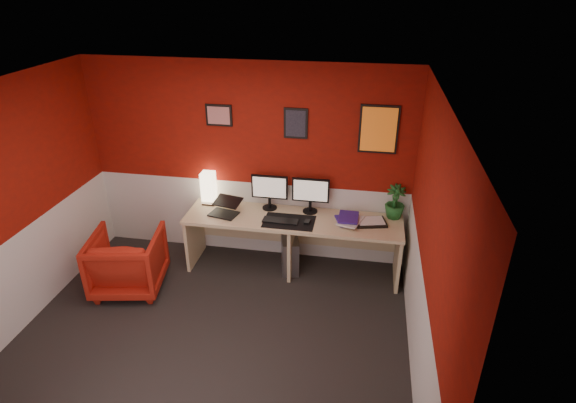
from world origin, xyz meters
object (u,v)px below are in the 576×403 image
at_px(armchair, 128,261).
at_px(monitor_left, 269,187).
at_px(laptop, 223,207).
at_px(zen_tray, 371,222).
at_px(monitor_right, 311,190).
at_px(potted_plant, 395,202).
at_px(shoji_lamp, 209,189).
at_px(pc_tower, 290,252).
at_px(desk, 293,244).

bearing_deg(armchair, monitor_left, -159.98).
relative_size(laptop, zen_tray, 0.94).
relative_size(zen_tray, armchair, 0.44).
height_order(monitor_right, potted_plant, monitor_right).
bearing_deg(laptop, zen_tray, 15.71).
relative_size(shoji_lamp, potted_plant, 0.97).
height_order(pc_tower, armchair, armchair).
xyz_separation_m(shoji_lamp, pc_tower, (1.07, -0.19, -0.70)).
height_order(monitor_left, pc_tower, monitor_left).
height_order(shoji_lamp, monitor_left, monitor_left).
height_order(potted_plant, armchair, potted_plant).
relative_size(desk, laptop, 7.88).
relative_size(shoji_lamp, laptop, 1.21).
height_order(desk, zen_tray, zen_tray).
bearing_deg(potted_plant, monitor_right, -178.07).
relative_size(shoji_lamp, zen_tray, 1.14).
distance_m(desk, monitor_right, 0.71).
xyz_separation_m(zen_tray, pc_tower, (-0.96, -0.01, -0.52)).
bearing_deg(pc_tower, monitor_right, 25.22).
bearing_deg(zen_tray, armchair, -165.24).
distance_m(desk, shoji_lamp, 1.26).
xyz_separation_m(potted_plant, pc_tower, (-1.23, -0.21, -0.71)).
bearing_deg(armchair, pc_tower, -169.02).
bearing_deg(potted_plant, shoji_lamp, -179.51).
relative_size(shoji_lamp, pc_tower, 0.89).
xyz_separation_m(monitor_left, armchair, (-1.50, -0.90, -0.66)).
xyz_separation_m(monitor_right, armchair, (-2.01, -0.89, -0.66)).
bearing_deg(pc_tower, potted_plant, -3.70).
relative_size(desk, shoji_lamp, 6.50).
bearing_deg(desk, monitor_right, 48.09).
xyz_separation_m(laptop, armchair, (-0.99, -0.63, -0.48)).
bearing_deg(monitor_right, monitor_left, 179.44).
distance_m(laptop, pc_tower, 1.01).
distance_m(desk, monitor_left, 0.76).
height_order(desk, pc_tower, desk).
xyz_separation_m(desk, monitor_right, (0.18, 0.20, 0.66)).
bearing_deg(zen_tray, monitor_right, 167.33).
xyz_separation_m(desk, armchair, (-1.83, -0.69, -0.01)).
distance_m(desk, pc_tower, 0.15).
relative_size(monitor_left, monitor_right, 1.00).
xyz_separation_m(shoji_lamp, zen_tray, (2.03, -0.18, -0.18)).
height_order(desk, monitor_left, monitor_left).
bearing_deg(monitor_left, pc_tower, -32.34).
xyz_separation_m(desk, monitor_left, (-0.33, 0.21, 0.66)).
xyz_separation_m(laptop, zen_tray, (1.76, 0.09, -0.09)).
height_order(desk, armchair, desk).
height_order(monitor_left, zen_tray, monitor_left).
distance_m(shoji_lamp, monitor_right, 1.29).
height_order(laptop, zen_tray, laptop).
bearing_deg(monitor_left, armchair, -149.21).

